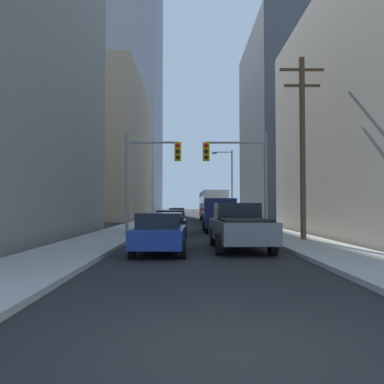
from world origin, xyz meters
TOP-DOWN VIEW (x-y plane):
  - ground_plane at (0.00, 0.00)m, footprint 400.00×400.00m
  - sidewalk_left at (-4.86, 50.00)m, footprint 3.00×160.00m
  - sidewalk_right at (4.86, 50.00)m, footprint 3.00×160.00m
  - city_bus at (2.37, 39.96)m, footprint 2.67×11.53m
  - pickup_truck_grey at (1.61, 11.12)m, footprint 2.20×5.47m
  - cargo_van_navy at (1.66, 21.93)m, footprint 2.18×5.28m
  - sedan_blue at (-1.53, 9.76)m, footprint 1.95×4.25m
  - sedan_black at (-1.54, 18.46)m, footprint 1.95×4.23m
  - sedan_green at (1.83, 29.82)m, footprint 1.95×4.25m
  - sedan_white at (-1.80, 39.58)m, footprint 1.95×4.23m
  - sedan_beige at (-1.75, 46.86)m, footprint 1.95×4.25m
  - traffic_signal_near_left at (-2.64, 17.23)m, footprint 3.18×0.44m
  - traffic_signal_near_right at (2.40, 17.23)m, footprint 3.69×0.44m
  - utility_pole_right at (5.16, 14.16)m, footprint 2.20×0.28m
  - street_lamp_right at (3.73, 34.78)m, footprint 2.18×0.32m
  - building_left_mid_office at (-15.23, 49.11)m, footprint 17.09×25.29m
  - building_left_far_tower at (-16.53, 92.87)m, footprint 17.52×29.96m
  - building_right_mid_block at (15.94, 45.36)m, footprint 16.65×19.45m

SIDE VIEW (x-z plane):
  - ground_plane at x=0.00m, z-range 0.00..0.00m
  - sidewalk_left at x=-4.86m, z-range 0.00..0.15m
  - sidewalk_right at x=4.86m, z-range 0.00..0.15m
  - sedan_blue at x=-1.53m, z-range 0.01..1.53m
  - sedan_black at x=-1.54m, z-range 0.01..1.53m
  - sedan_green at x=1.83m, z-range 0.01..1.53m
  - sedan_white at x=-1.80m, z-range 0.01..1.53m
  - sedan_beige at x=-1.75m, z-range 0.01..1.53m
  - pickup_truck_grey at x=1.61m, z-range -0.02..1.88m
  - cargo_van_navy at x=1.66m, z-range 0.16..2.42m
  - city_bus at x=2.37m, z-range 0.23..3.63m
  - traffic_signal_near_left at x=-2.64m, z-range 1.01..7.01m
  - traffic_signal_near_right at x=2.40m, z-range 1.04..7.04m
  - street_lamp_right at x=3.73m, z-range 0.76..8.26m
  - utility_pole_right at x=5.16m, z-range 0.27..9.41m
  - building_left_mid_office at x=-15.23m, z-range 0.00..18.64m
  - building_right_mid_block at x=15.94m, z-range 0.00..23.99m
  - building_left_far_tower at x=-16.53m, z-range 0.00..71.10m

